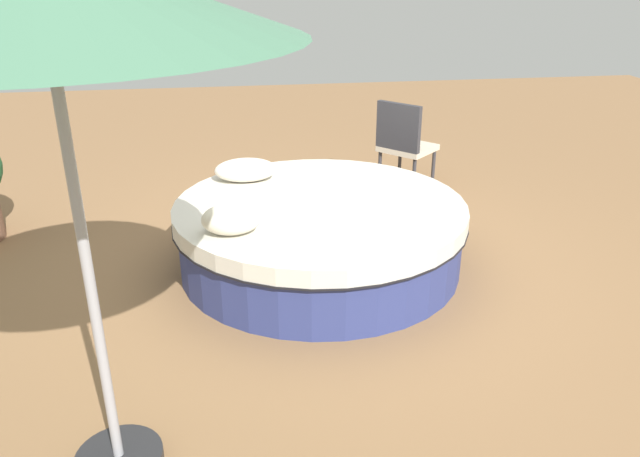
{
  "coord_description": "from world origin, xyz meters",
  "views": [
    {
      "loc": [
        -0.7,
        -4.67,
        2.41
      ],
      "look_at": [
        0.0,
        0.0,
        0.34
      ],
      "focal_mm": 35.17,
      "sensor_mm": 36.0,
      "label": 1
    }
  ],
  "objects_px": {
    "throw_pillow_1": "(231,219)",
    "round_bed": "(320,234)",
    "patio_chair": "(403,140)",
    "throw_pillow_0": "(246,170)"
  },
  "relations": [
    {
      "from": "round_bed",
      "to": "throw_pillow_0",
      "type": "bearing_deg",
      "value": 131.77
    },
    {
      "from": "throw_pillow_1",
      "to": "round_bed",
      "type": "bearing_deg",
      "value": 34.1
    },
    {
      "from": "patio_chair",
      "to": "throw_pillow_1",
      "type": "bearing_deg",
      "value": -83.22
    },
    {
      "from": "round_bed",
      "to": "throw_pillow_1",
      "type": "distance_m",
      "value": 0.94
    },
    {
      "from": "throw_pillow_0",
      "to": "patio_chair",
      "type": "height_order",
      "value": "patio_chair"
    },
    {
      "from": "throw_pillow_0",
      "to": "throw_pillow_1",
      "type": "bearing_deg",
      "value": -97.37
    },
    {
      "from": "round_bed",
      "to": "throw_pillow_0",
      "type": "height_order",
      "value": "throw_pillow_0"
    },
    {
      "from": "round_bed",
      "to": "patio_chair",
      "type": "distance_m",
      "value": 2.11
    },
    {
      "from": "patio_chair",
      "to": "round_bed",
      "type": "bearing_deg",
      "value": -76.92
    },
    {
      "from": "round_bed",
      "to": "throw_pillow_1",
      "type": "xyz_separation_m",
      "value": [
        -0.72,
        -0.48,
        0.38
      ]
    }
  ]
}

